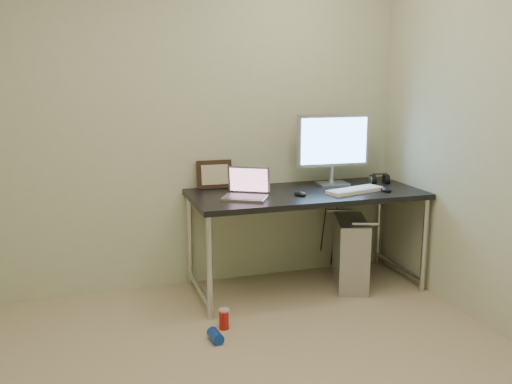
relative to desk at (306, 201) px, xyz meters
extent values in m
cube|color=beige|center=(-0.88, 0.37, 0.57)|extent=(3.50, 0.02, 2.50)
cube|color=black|center=(0.00, 0.00, 0.05)|extent=(1.71, 0.75, 0.04)
cylinder|color=silver|center=(-0.81, -0.33, -0.32)|extent=(0.04, 0.04, 0.71)
cylinder|color=silver|center=(-0.81, 0.33, -0.32)|extent=(0.04, 0.04, 0.71)
cylinder|color=silver|center=(0.81, -0.33, -0.32)|extent=(0.04, 0.04, 0.71)
cylinder|color=silver|center=(0.81, 0.33, -0.32)|extent=(0.04, 0.04, 0.71)
cylinder|color=silver|center=(-0.81, 0.00, -0.60)|extent=(0.04, 0.67, 0.04)
cylinder|color=silver|center=(0.81, 0.00, -0.60)|extent=(0.04, 0.67, 0.04)
cube|color=#B5B6BA|center=(0.35, -0.06, -0.42)|extent=(0.37, 0.55, 0.52)
cylinder|color=#B1B1B9|center=(0.35, -0.27, -0.13)|extent=(0.18, 0.09, 0.03)
cylinder|color=#B1B1B9|center=(0.35, 0.15, -0.13)|extent=(0.18, 0.09, 0.03)
cylinder|color=black|center=(0.30, 0.32, -0.28)|extent=(0.01, 0.16, 0.69)
cylinder|color=black|center=(0.39, 0.30, -0.30)|extent=(0.02, 0.11, 0.71)
cylinder|color=#B11C14|center=(-0.76, -0.50, -0.62)|extent=(0.08, 0.08, 0.12)
cylinder|color=silver|center=(-0.76, -0.48, -0.61)|extent=(0.09, 0.09, 0.13)
cylinder|color=#1136A3|center=(-0.86, -0.66, -0.64)|extent=(0.08, 0.13, 0.07)
cube|color=#B1B1B9|center=(-0.50, -0.10, 0.08)|extent=(0.37, 0.33, 0.02)
cube|color=slate|center=(-0.50, -0.10, 0.09)|extent=(0.32, 0.29, 0.00)
cube|color=#9D9DA5|center=(-0.44, 0.00, 0.19)|extent=(0.28, 0.19, 0.19)
cube|color=#744A5A|center=(-0.44, 0.00, 0.19)|extent=(0.25, 0.16, 0.17)
cube|color=#B1B1B9|center=(0.29, 0.17, 0.08)|extent=(0.24, 0.18, 0.02)
cylinder|color=#B1B1B9|center=(0.29, 0.19, 0.15)|extent=(0.04, 0.04, 0.13)
cube|color=#B1B1B9|center=(0.29, 0.18, 0.42)|extent=(0.58, 0.06, 0.40)
cube|color=#63AAF9|center=(0.29, 0.16, 0.42)|extent=(0.53, 0.03, 0.35)
cube|color=white|center=(0.33, -0.13, 0.09)|extent=(0.47, 0.26, 0.03)
ellipsoid|color=black|center=(0.57, -0.17, 0.09)|extent=(0.10, 0.13, 0.04)
ellipsoid|color=black|center=(-0.09, -0.11, 0.09)|extent=(0.10, 0.13, 0.04)
cylinder|color=black|center=(0.61, 0.11, 0.10)|extent=(0.05, 0.10, 0.09)
cylinder|color=black|center=(0.72, 0.11, 0.10)|extent=(0.05, 0.10, 0.09)
cube|color=black|center=(0.67, 0.11, 0.15)|extent=(0.12, 0.03, 0.01)
cube|color=black|center=(-0.61, 0.32, 0.18)|extent=(0.27, 0.09, 0.22)
cylinder|color=silver|center=(-0.35, 0.25, 0.12)|extent=(0.01, 0.01, 0.10)
cylinder|color=white|center=(-0.35, 0.25, 0.18)|extent=(0.05, 0.04, 0.04)
camera|label=1|loc=(-1.60, -3.80, 0.95)|focal=40.00mm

